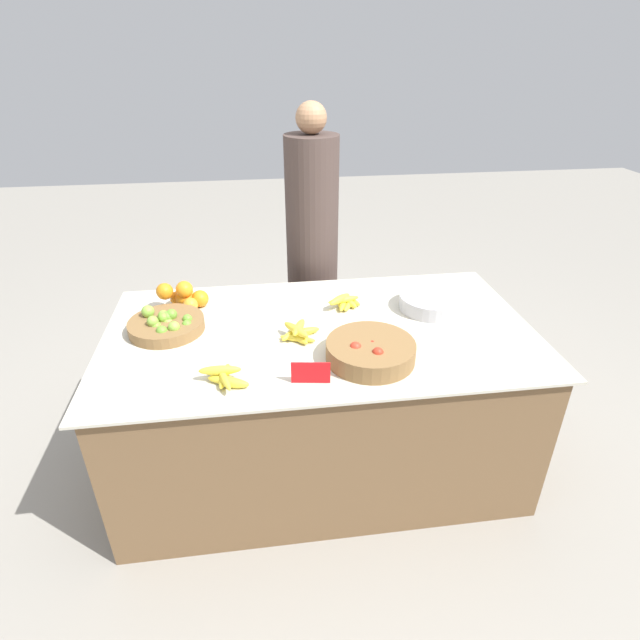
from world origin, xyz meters
TOP-DOWN VIEW (x-y plane):
  - ground_plane at (0.00, 0.00)m, footprint 12.00×12.00m
  - market_table at (0.00, 0.00)m, footprint 1.86×1.03m
  - lime_bowl at (-0.66, 0.09)m, footprint 0.32×0.32m
  - tomato_basket at (0.16, -0.26)m, footprint 0.35×0.35m
  - orange_pile at (-0.60, 0.31)m, footprint 0.23×0.19m
  - metal_bowl at (0.55, 0.13)m, footprint 0.30×0.30m
  - price_sign at (-0.09, -0.38)m, footprint 0.14×0.03m
  - banana_bunch_front_right at (-0.40, -0.34)m, footprint 0.19×0.20m
  - banana_bunch_front_left at (0.15, 0.21)m, footprint 0.17×0.16m
  - banana_bunch_middle_left at (-0.10, -0.06)m, footprint 0.18×0.16m
  - vendor_person at (0.06, 0.77)m, footprint 0.29×0.29m

SIDE VIEW (x-z plane):
  - ground_plane at x=0.00m, z-range 0.00..0.00m
  - market_table at x=0.00m, z-range 0.00..0.74m
  - vendor_person at x=0.06m, z-range -0.05..1.54m
  - banana_bunch_front_right at x=-0.40m, z-range 0.73..0.80m
  - banana_bunch_front_left at x=0.15m, z-range 0.73..0.80m
  - banana_bunch_middle_left at x=-0.10m, z-range 0.73..0.80m
  - lime_bowl at x=-0.66m, z-range 0.72..0.82m
  - metal_bowl at x=0.55m, z-range 0.74..0.81m
  - tomato_basket at x=0.16m, z-range 0.73..0.82m
  - price_sign at x=-0.09m, z-range 0.74..0.83m
  - orange_pile at x=-0.60m, z-range 0.73..0.86m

